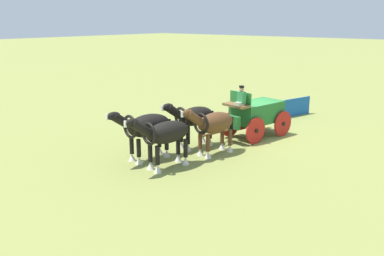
{
  "coord_description": "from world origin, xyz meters",
  "views": [
    {
      "loc": [
        17.55,
        10.17,
        5.76
      ],
      "look_at": [
        4.31,
        -0.67,
        1.2
      ],
      "focal_mm": 38.48,
      "sensor_mm": 36.0,
      "label": 1
    }
  ],
  "objects": [
    {
      "name": "show_wagon",
      "position": [
        0.14,
        -0.02,
        1.2
      ],
      "size": [
        5.65,
        2.3,
        2.77
      ],
      "color": "#236B2D",
      "rests_on": "ground"
    },
    {
      "name": "draft_horse_rear_near",
      "position": [
        3.7,
        0.0,
        1.34
      ],
      "size": [
        2.94,
        1.23,
        2.22
      ],
      "color": "brown",
      "rests_on": "ground"
    },
    {
      "name": "draft_horse_lead_off",
      "position": [
        6.02,
        -1.73,
        1.4
      ],
      "size": [
        3.06,
        1.3,
        2.28
      ],
      "color": "black",
      "rests_on": "ground"
    },
    {
      "name": "draft_horse_lead_near",
      "position": [
        6.26,
        -0.45,
        1.38
      ],
      "size": [
        3.04,
        1.22,
        2.25
      ],
      "color": "black",
      "rests_on": "ground"
    },
    {
      "name": "ground_plane",
      "position": [
        0.0,
        0.0,
        0.0
      ],
      "size": [
        220.0,
        220.0,
        0.0
      ],
      "primitive_type": "plane",
      "color": "olive"
    },
    {
      "name": "draft_horse_rear_off",
      "position": [
        3.48,
        -1.28,
        1.38
      ],
      "size": [
        2.98,
        1.19,
        2.26
      ],
      "color": "black",
      "rests_on": "ground"
    },
    {
      "name": "sponsor_banner",
      "position": [
        -5.07,
        -0.55,
        0.55
      ],
      "size": [
        3.11,
        0.87,
        1.1
      ],
      "primitive_type": "cube",
      "rotation": [
        0.0,
        0.0,
        -0.26
      ],
      "color": "#1959B2",
      "rests_on": "ground"
    }
  ]
}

